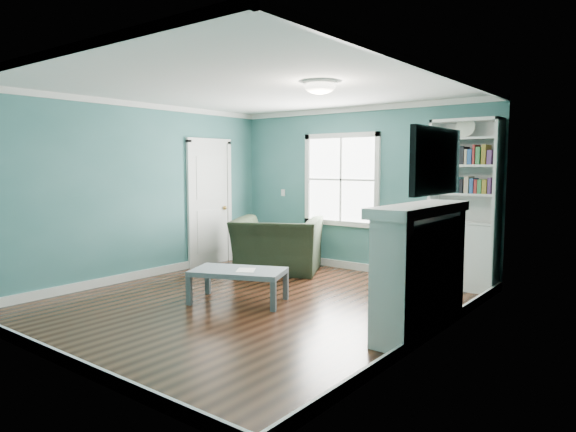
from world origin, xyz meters
The scene contains 13 objects.
floor centered at (0.00, 0.00, 0.00)m, with size 5.00×5.00×0.00m, color black.
room_walls centered at (0.00, 0.00, 1.58)m, with size 5.00×5.00×5.00m.
trim centered at (0.00, 0.00, 1.24)m, with size 4.50×5.00×2.60m.
window centered at (-0.30, 2.49, 1.45)m, with size 1.40×0.06×1.50m.
bookshelf centered at (1.77, 2.30, 0.92)m, with size 0.90×0.35×2.31m.
fireplace centered at (2.08, 0.20, 0.64)m, with size 0.44×1.58×1.30m.
tv centered at (2.20, 0.20, 1.72)m, with size 0.06×1.10×0.65m, color black.
door centered at (-2.22, 1.40, 1.07)m, with size 0.12×0.98×2.17m.
ceiling_fixture centered at (0.90, 0.10, 2.55)m, with size 0.38×0.38×0.15m.
light_switch centered at (-1.50, 2.48, 1.20)m, with size 0.08×0.01×0.12m, color white.
recliner centered at (-0.91, 1.60, 0.57)m, with size 1.31×0.85×1.15m, color black.
coffee_table centered at (-0.17, -0.09, 0.36)m, with size 1.27×1.00×0.41m.
paper_sheet centered at (-0.06, -0.07, 0.41)m, with size 0.21×0.27×0.00m, color white.
Camera 1 is at (4.12, -4.62, 1.69)m, focal length 32.00 mm.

